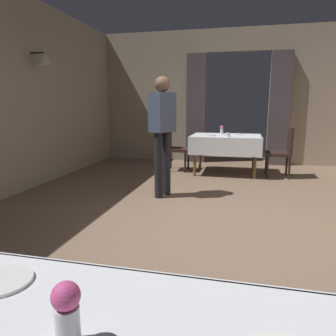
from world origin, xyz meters
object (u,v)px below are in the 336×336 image
(plate_near_c, at_px, (1,281))
(person_waiter_by_doorway, at_px, (162,127))
(flower_vase_mid, at_px, (222,129))
(plate_mid_b, at_px, (237,134))
(glass_mid_d, at_px, (228,135))
(plate_mid_c, at_px, (211,135))
(flower_vase_near, at_px, (67,312))
(chair_mid_right, at_px, (283,150))
(dining_table_mid, at_px, (226,141))
(chair_mid_left, at_px, (174,145))

(plate_near_c, relative_size, person_waiter_by_doorway, 0.12)
(flower_vase_mid, bearing_deg, plate_mid_b, 3.31)
(plate_mid_b, distance_m, glass_mid_d, 0.66)
(plate_mid_c, relative_size, person_waiter_by_doorway, 0.12)
(person_waiter_by_doorway, bearing_deg, flower_vase_near, -79.05)
(chair_mid_right, bearing_deg, dining_table_mid, 174.81)
(flower_vase_near, height_order, plate_near_c, flower_vase_near)
(chair_mid_left, height_order, glass_mid_d, chair_mid_left)
(plate_near_c, height_order, plate_mid_b, same)
(flower_vase_mid, distance_m, plate_mid_c, 0.48)
(dining_table_mid, xyz_separation_m, plate_mid_c, (-0.29, -0.14, 0.11))
(plate_mid_c, bearing_deg, glass_mid_d, -28.51)
(person_waiter_by_doorway, bearing_deg, plate_mid_b, 65.21)
(chair_mid_left, relative_size, flower_vase_near, 5.53)
(dining_table_mid, xyz_separation_m, plate_mid_b, (0.21, 0.31, 0.11))
(dining_table_mid, xyz_separation_m, person_waiter_by_doorway, (-0.80, -1.87, 0.38))
(dining_table_mid, height_order, chair_mid_left, chair_mid_left)
(glass_mid_d, bearing_deg, plate_mid_b, 76.47)
(chair_mid_left, bearing_deg, dining_table_mid, -2.85)
(person_waiter_by_doorway, bearing_deg, plate_mid_c, 73.46)
(flower_vase_near, relative_size, person_waiter_by_doorway, 0.10)
(plate_mid_b, height_order, person_waiter_by_doorway, person_waiter_by_doorway)
(flower_vase_mid, bearing_deg, chair_mid_right, -18.59)
(flower_vase_mid, distance_m, person_waiter_by_doorway, 2.28)
(dining_table_mid, height_order, person_waiter_by_doorway, person_waiter_by_doorway)
(flower_vase_near, xyz_separation_m, plate_mid_c, (-0.22, 5.53, -0.08))
(plate_near_c, distance_m, person_waiter_by_doorway, 3.63)
(chair_mid_left, bearing_deg, plate_mid_c, -14.28)
(flower_vase_near, xyz_separation_m, glass_mid_d, (0.12, 5.34, -0.05))
(plate_near_c, bearing_deg, person_waiter_by_doorway, 95.86)
(flower_vase_mid, relative_size, plate_mid_c, 0.85)
(plate_mid_b, bearing_deg, flower_vase_near, -92.60)
(flower_vase_mid, relative_size, plate_mid_b, 0.75)
(plate_near_c, relative_size, flower_vase_mid, 1.17)
(chair_mid_right, height_order, plate_mid_c, chair_mid_right)
(chair_mid_left, relative_size, plate_mid_b, 4.03)
(plate_mid_b, bearing_deg, chair_mid_left, -168.26)
(plate_mid_c, bearing_deg, plate_near_c, -91.53)
(glass_mid_d, bearing_deg, flower_vase_mid, 104.56)
(plate_mid_b, height_order, glass_mid_d, glass_mid_d)
(flower_vase_mid, bearing_deg, person_waiter_by_doorway, -107.72)
(chair_mid_left, bearing_deg, glass_mid_d, -18.96)
(chair_mid_left, xyz_separation_m, flower_vase_mid, (0.94, 0.24, 0.33))
(chair_mid_right, relative_size, flower_vase_mid, 5.40)
(plate_mid_b, bearing_deg, flower_vase_mid, -176.69)
(flower_vase_near, bearing_deg, flower_vase_mid, 90.43)
(plate_near_c, relative_size, plate_mid_b, 0.88)
(dining_table_mid, distance_m, plate_mid_c, 0.34)
(chair_mid_right, bearing_deg, flower_vase_near, -101.35)
(chair_mid_left, height_order, chair_mid_right, same)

